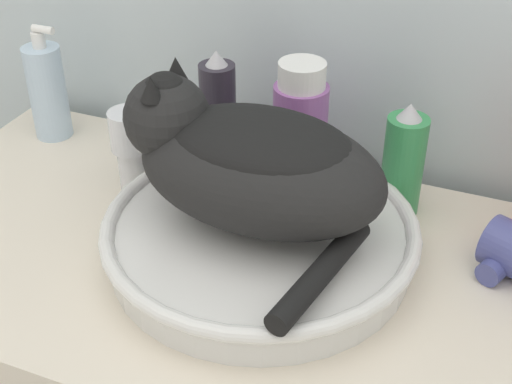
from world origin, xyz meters
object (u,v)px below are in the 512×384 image
spray_bottle_trigger (403,163)px  cat (249,160)px  hairspray_can_black (218,118)px  faucet (136,145)px  mouthwash_bottle (300,131)px  soap_pump_bottle (48,91)px

spray_bottle_trigger → cat: bearing=-132.4°
hairspray_can_black → spray_bottle_trigger: 0.28m
cat → spray_bottle_trigger: size_ratio=2.01×
faucet → mouthwash_bottle: (0.21, 0.09, 0.02)m
spray_bottle_trigger → soap_pump_bottle: bearing=-180.0°
hairspray_can_black → spray_bottle_trigger: size_ratio=1.18×
hairspray_can_black → mouthwash_bottle: 0.13m
faucet → spray_bottle_trigger: 0.38m
soap_pump_bottle → cat: bearing=-21.9°
hairspray_can_black → mouthwash_bottle: bearing=0.0°
mouthwash_bottle → spray_bottle_trigger: bearing=0.0°
faucet → spray_bottle_trigger: bearing=33.6°
soap_pump_bottle → hairspray_can_black: size_ratio=0.97×
soap_pump_bottle → spray_bottle_trigger: soap_pump_bottle is taller
cat → mouthwash_bottle: bearing=-90.8°
spray_bottle_trigger → mouthwash_bottle: (-0.15, 0.00, 0.02)m
cat → mouthwash_bottle: size_ratio=1.68×
faucet → cat: bearing=-1.4°
faucet → hairspray_can_black: hairspray_can_black is taller
faucet → mouthwash_bottle: mouthwash_bottle is taller
faucet → spray_bottle_trigger: (0.36, 0.09, 0.00)m
soap_pump_bottle → mouthwash_bottle: bearing=0.0°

